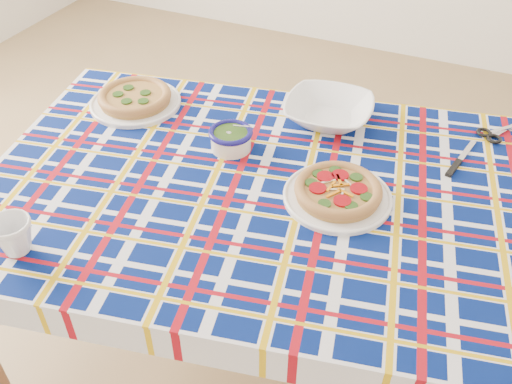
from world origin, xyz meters
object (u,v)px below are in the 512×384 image
at_px(dining_table, 280,209).
at_px(mug, 13,236).
at_px(pesto_bowl, 231,137).
at_px(serving_bowl, 329,111).
at_px(main_focaccia_plate, 338,190).

xyz_separation_m(dining_table, mug, (-0.42, -0.41, 0.11)).
relative_size(pesto_bowl, mug, 1.32).
height_order(serving_bowl, mug, mug).
distance_m(pesto_bowl, serving_bowl, 0.29).
bearing_deg(mug, main_focaccia_plate, 36.15).
bearing_deg(pesto_bowl, mug, -115.95).
bearing_deg(serving_bowl, mug, -120.52).
xyz_separation_m(dining_table, main_focaccia_plate, (0.14, 0.01, 0.09)).
relative_size(main_focaccia_plate, pesto_bowl, 2.28).
bearing_deg(pesto_bowl, main_focaccia_plate, -14.76).
distance_m(main_focaccia_plate, serving_bowl, 0.33).
bearing_deg(mug, dining_table, 43.02).
bearing_deg(mug, pesto_bowl, 62.83).
distance_m(dining_table, serving_bowl, 0.34).
bearing_deg(dining_table, serving_bowl, 77.11).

